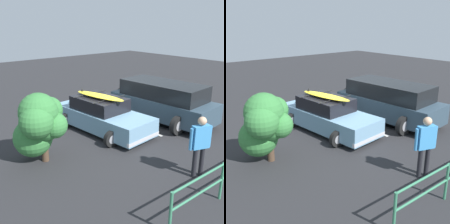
% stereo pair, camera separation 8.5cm
% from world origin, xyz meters
% --- Properties ---
extents(ground_plane, '(44.00, 44.00, 0.02)m').
position_xyz_m(ground_plane, '(0.00, 0.00, -0.01)').
color(ground_plane, '#28282B').
rests_on(ground_plane, ground).
extents(parking_stripe, '(0.12, 4.02, 0.00)m').
position_xyz_m(parking_stripe, '(-0.92, 0.08, 0.00)').
color(parking_stripe, silver).
rests_on(parking_stripe, ground).
extents(sedan_car, '(2.54, 4.57, 1.67)m').
position_xyz_m(sedan_car, '(0.49, 0.04, 0.66)').
color(sedan_car, '#729EBC').
rests_on(sedan_car, ground).
extents(suv_car, '(2.85, 5.06, 1.77)m').
position_xyz_m(suv_car, '(-2.32, 0.83, 0.92)').
color(suv_car, '#334756').
rests_on(suv_car, ground).
extents(person_bystander, '(0.68, 0.37, 1.85)m').
position_xyz_m(person_bystander, '(0.58, 4.68, 1.11)').
color(person_bystander, black).
rests_on(person_bystander, ground).
extents(bush_near_left, '(1.68, 1.70, 2.30)m').
position_xyz_m(bush_near_left, '(3.63, 0.92, 1.33)').
color(bush_near_left, '#4C3828').
rests_on(bush_near_left, ground).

